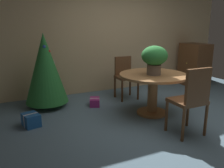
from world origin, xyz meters
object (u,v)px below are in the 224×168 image
at_px(wooden_cabinet, 194,65).
at_px(round_dining_table, 153,85).
at_px(wooden_chair_far, 125,75).
at_px(gift_box_blue, 31,120).
at_px(holiday_tree, 45,68).
at_px(gift_box_purple, 95,102).
at_px(wooden_chair_near, 191,98).
at_px(flower_vase, 154,57).

bearing_deg(wooden_cabinet, round_dining_table, -149.53).
distance_m(wooden_chair_far, gift_box_blue, 2.22).
relative_size(holiday_tree, gift_box_purple, 4.33).
height_order(wooden_chair_far, wooden_chair_near, wooden_chair_near).
relative_size(round_dining_table, holiday_tree, 0.83).
relative_size(gift_box_blue, gift_box_purple, 1.00).
xyz_separation_m(holiday_tree, gift_box_blue, (-0.40, -0.82, -0.67)).
distance_m(round_dining_table, wooden_chair_far, 1.06).
bearing_deg(wooden_cabinet, wooden_chair_far, -174.06).
bearing_deg(wooden_chair_far, gift_box_purple, -164.77).
xyz_separation_m(gift_box_purple, wooden_cabinet, (2.98, 0.44, 0.47)).
distance_m(wooden_chair_far, gift_box_purple, 0.94).
distance_m(holiday_tree, gift_box_purple, 1.16).
xyz_separation_m(round_dining_table, wooden_chair_near, (0.00, -0.95, 0.03)).
bearing_deg(holiday_tree, round_dining_table, -35.33).
bearing_deg(gift_box_purple, round_dining_table, -46.59).
bearing_deg(wooden_cabinet, gift_box_blue, -167.73).
bearing_deg(flower_vase, wooden_cabinet, 31.05).
bearing_deg(wooden_chair_near, gift_box_purple, 113.96).
distance_m(round_dining_table, wooden_cabinet, 2.53).
height_order(wooden_chair_near, gift_box_blue, wooden_chair_near).
xyz_separation_m(wooden_chair_far, gift_box_purple, (-0.80, -0.22, -0.45)).
relative_size(wooden_chair_far, gift_box_blue, 2.72).
xyz_separation_m(wooden_chair_near, wooden_cabinet, (2.18, 2.23, -0.03)).
distance_m(gift_box_blue, gift_box_purple, 1.36).
relative_size(round_dining_table, wooden_chair_far, 1.32).
height_order(round_dining_table, holiday_tree, holiday_tree).
relative_size(holiday_tree, gift_box_blue, 4.32).
xyz_separation_m(flower_vase, gift_box_purple, (-0.77, 0.89, -0.96)).
bearing_deg(wooden_chair_near, wooden_chair_far, 90.00).
xyz_separation_m(round_dining_table, wooden_chair_far, (0.00, 1.06, -0.03)).
bearing_deg(wooden_chair_far, round_dining_table, -90.00).
xyz_separation_m(round_dining_table, holiday_tree, (-1.66, 1.18, 0.22)).
relative_size(holiday_tree, wooden_cabinet, 1.31).
relative_size(flower_vase, wooden_cabinet, 0.46).
distance_m(round_dining_table, flower_vase, 0.49).
bearing_deg(flower_vase, round_dining_table, 59.19).
relative_size(flower_vase, gift_box_purple, 1.50).
relative_size(round_dining_table, flower_vase, 2.40).
bearing_deg(holiday_tree, wooden_chair_far, -4.12).
bearing_deg(round_dining_table, gift_box_blue, 170.07).
xyz_separation_m(round_dining_table, wooden_cabinet, (2.18, 1.28, 0.00)).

